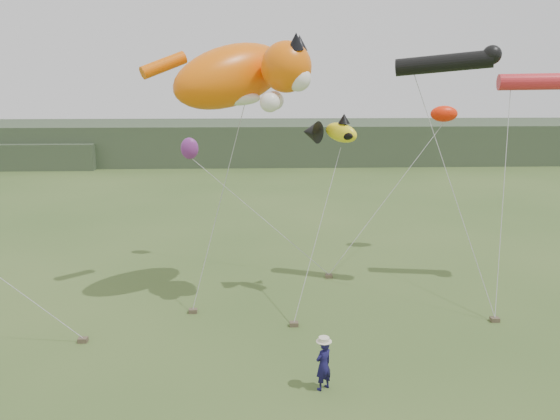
{
  "coord_description": "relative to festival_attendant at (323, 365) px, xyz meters",
  "views": [
    {
      "loc": [
        -1.86,
        -13.81,
        8.49
      ],
      "look_at": [
        -1.18,
        3.0,
        4.45
      ],
      "focal_mm": 35.0,
      "sensor_mm": 36.0,
      "label": 1
    }
  ],
  "objects": [
    {
      "name": "ground",
      "position": [
        0.1,
        0.12,
        -0.75
      ],
      "size": [
        120.0,
        120.0,
        0.0
      ],
      "primitive_type": "plane",
      "color": "#385123",
      "rests_on": "ground"
    },
    {
      "name": "headland",
      "position": [
        -3.02,
        44.81,
        1.18
      ],
      "size": [
        90.0,
        13.0,
        4.0
      ],
      "color": "#2D3D28",
      "rests_on": "ground"
    },
    {
      "name": "festival_attendant",
      "position": [
        0.0,
        0.0,
        0.0
      ],
      "size": [
        0.65,
        0.61,
        1.49
      ],
      "primitive_type": "imported",
      "rotation": [
        0.0,
        0.0,
        3.79
      ],
      "color": "#141141",
      "rests_on": "ground"
    },
    {
      "name": "sandbag_anchors",
      "position": [
        -0.89,
        5.08,
        -0.67
      ],
      "size": [
        14.63,
        5.92,
        0.15
      ],
      "color": "brown",
      "rests_on": "ground"
    },
    {
      "name": "cat_kite",
      "position": [
        -2.29,
        6.69,
        7.89
      ],
      "size": [
        6.36,
        4.74,
        3.26
      ],
      "color": "#FA6607",
      "rests_on": "ground"
    },
    {
      "name": "fish_kite",
      "position": [
        0.93,
        6.74,
        5.83
      ],
      "size": [
        2.36,
        1.54,
        1.17
      ],
      "color": "yellow",
      "rests_on": "ground"
    },
    {
      "name": "tube_kites",
      "position": [
        7.52,
        7.47,
        8.06
      ],
      "size": [
        7.8,
        1.85,
        1.66
      ],
      "color": "black",
      "rests_on": "ground"
    },
    {
      "name": "misc_kites",
      "position": [
        2.52,
        12.01,
        5.56
      ],
      "size": [
        13.08,
        1.15,
        2.41
      ],
      "color": "#FE2506",
      "rests_on": "ground"
    }
  ]
}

